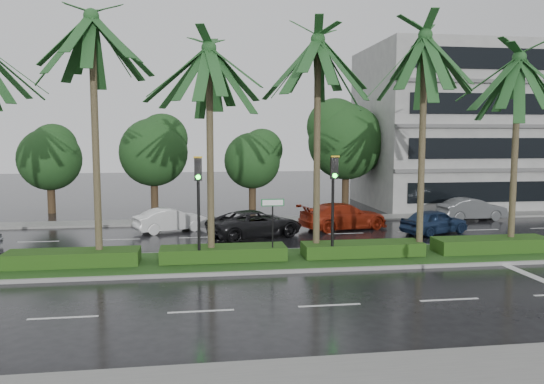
{
  "coord_description": "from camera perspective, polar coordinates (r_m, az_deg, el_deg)",
  "views": [
    {
      "loc": [
        -4.11,
        -20.73,
        5.26
      ],
      "look_at": [
        -0.88,
        1.5,
        2.92
      ],
      "focal_mm": 35.0,
      "sensor_mm": 36.0,
      "label": 1
    }
  ],
  "objects": [
    {
      "name": "ground",
      "position": [
        21.77,
        2.89,
        -8.05
      ],
      "size": [
        120.0,
        120.0,
        0.0
      ],
      "primitive_type": "plane",
      "color": "black",
      "rests_on": "ground"
    },
    {
      "name": "near_sidewalk",
      "position": [
        12.44,
        12.53,
        -18.92
      ],
      "size": [
        40.0,
        2.4,
        0.12
      ],
      "primitive_type": "cube",
      "color": "slate",
      "rests_on": "ground"
    },
    {
      "name": "far_sidewalk",
      "position": [
        33.39,
        -1.1,
        -3.03
      ],
      "size": [
        40.0,
        2.0,
        0.12
      ],
      "primitive_type": "cube",
      "color": "slate",
      "rests_on": "ground"
    },
    {
      "name": "median",
      "position": [
        22.71,
        2.4,
        -7.26
      ],
      "size": [
        36.0,
        4.0,
        0.15
      ],
      "color": "gray",
      "rests_on": "ground"
    },
    {
      "name": "hedge",
      "position": [
        22.63,
        2.4,
        -6.34
      ],
      "size": [
        35.2,
        1.4,
        0.6
      ],
      "color": "#1E4112",
      "rests_on": "median"
    },
    {
      "name": "lane_markings",
      "position": [
        22.15,
        10.91,
        -7.89
      ],
      "size": [
        34.0,
        13.06,
        0.01
      ],
      "color": "silver",
      "rests_on": "ground"
    },
    {
      "name": "palm_row",
      "position": [
        22.17,
        -0.8,
        14.43
      ],
      "size": [
        26.3,
        4.2,
        10.56
      ],
      "color": "#3F3524",
      "rests_on": "median"
    },
    {
      "name": "signal_median_left",
      "position": [
        21.15,
        -7.93,
        -0.26
      ],
      "size": [
        0.34,
        0.42,
        4.36
      ],
      "color": "black",
      "rests_on": "median"
    },
    {
      "name": "signal_median_right",
      "position": [
        21.88,
        6.63,
        -0.04
      ],
      "size": [
        0.34,
        0.42,
        4.36
      ],
      "color": "black",
      "rests_on": "median"
    },
    {
      "name": "street_sign",
      "position": [
        21.66,
        0.07,
        -2.39
      ],
      "size": [
        0.95,
        0.09,
        2.6
      ],
      "color": "black",
      "rests_on": "median"
    },
    {
      "name": "bg_trees",
      "position": [
        38.91,
        1.71,
        5.1
      ],
      "size": [
        32.83,
        5.63,
        8.13
      ],
      "color": "#3B2B1B",
      "rests_on": "ground"
    },
    {
      "name": "building",
      "position": [
        44.11,
        20.46,
        6.52
      ],
      "size": [
        16.0,
        10.0,
        12.0
      ],
      "primitive_type": "cube",
      "color": "gray",
      "rests_on": "ground"
    },
    {
      "name": "car_white",
      "position": [
        30.09,
        -10.83,
        -2.97
      ],
      "size": [
        2.85,
        4.2,
        1.31
      ],
      "primitive_type": "imported",
      "rotation": [
        0.0,
        0.0,
        1.98
      ],
      "color": "silver",
      "rests_on": "ground"
    },
    {
      "name": "car_darkgrey",
      "position": [
        28.01,
        -1.79,
        -3.41
      ],
      "size": [
        4.13,
        5.63,
        1.42
      ],
      "primitive_type": "imported",
      "rotation": [
        0.0,
        0.0,
        1.96
      ],
      "color": "black",
      "rests_on": "ground"
    },
    {
      "name": "car_red",
      "position": [
        30.59,
        7.69,
        -2.59
      ],
      "size": [
        3.27,
        5.54,
        1.51
      ],
      "primitive_type": "imported",
      "rotation": [
        0.0,
        0.0,
        1.81
      ],
      "color": "maroon",
      "rests_on": "ground"
    },
    {
      "name": "car_blue",
      "position": [
        30.21,
        17.05,
        -3.05
      ],
      "size": [
        2.97,
        4.29,
        1.36
      ],
      "primitive_type": "imported",
      "rotation": [
        0.0,
        0.0,
        1.95
      ],
      "color": "navy",
      "rests_on": "ground"
    },
    {
      "name": "car_grey",
      "position": [
        35.93,
        20.71,
        -1.74
      ],
      "size": [
        1.78,
        4.37,
        1.41
      ],
      "primitive_type": "imported",
      "rotation": [
        0.0,
        0.0,
        1.64
      ],
      "color": "#515456",
      "rests_on": "ground"
    }
  ]
}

